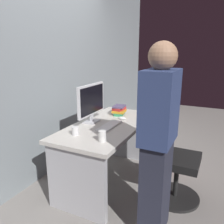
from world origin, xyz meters
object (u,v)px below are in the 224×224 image
(person_at_desk, at_px, (158,142))
(mouse, at_px, (122,118))
(handbag, at_px, (164,159))
(cup_near_keyboard, at_px, (102,136))
(desk, at_px, (108,142))
(office_chair, at_px, (172,161))
(monitor, at_px, (91,101))
(keyboard, at_px, (109,126))
(cup_by_monitor, at_px, (75,131))
(book_stack, at_px, (119,110))

(person_at_desk, xyz_separation_m, mouse, (0.78, 0.66, -0.09))
(handbag, bearing_deg, cup_near_keyboard, 161.87)
(desk, xyz_separation_m, person_at_desk, (-0.54, -0.73, 0.33))
(office_chair, bearing_deg, monitor, 91.58)
(person_at_desk, height_order, cup_near_keyboard, person_at_desk)
(keyboard, xyz_separation_m, cup_by_monitor, (-0.38, 0.19, 0.03))
(office_chair, bearing_deg, mouse, 71.03)
(desk, bearing_deg, monitor, 97.07)
(keyboard, height_order, mouse, mouse)
(mouse, distance_m, handbag, 0.85)
(mouse, relative_size, handbag, 0.26)
(monitor, xyz_separation_m, cup_by_monitor, (-0.44, -0.07, -0.21))
(cup_near_keyboard, relative_size, cup_by_monitor, 1.23)
(desk, distance_m, handbag, 0.89)
(cup_by_monitor, distance_m, handbag, 1.41)
(book_stack, bearing_deg, cup_by_monitor, 174.40)
(desk, distance_m, person_at_desk, 0.97)
(desk, xyz_separation_m, book_stack, (0.42, 0.05, 0.28))
(keyboard, distance_m, mouse, 0.32)
(monitor, distance_m, handbag, 1.29)
(cup_near_keyboard, bearing_deg, monitor, 40.02)
(office_chair, height_order, person_at_desk, person_at_desk)
(desk, height_order, person_at_desk, person_at_desk)
(mouse, height_order, cup_by_monitor, cup_by_monitor)
(person_at_desk, bearing_deg, monitor, 61.20)
(cup_near_keyboard, bearing_deg, keyboard, 17.67)
(office_chair, bearing_deg, person_at_desk, 176.89)
(monitor, bearing_deg, person_at_desk, -118.80)
(monitor, relative_size, cup_near_keyboard, 5.15)
(keyboard, bearing_deg, book_stack, 12.42)
(desk, xyz_separation_m, office_chair, (0.00, -0.76, -0.08))
(desk, bearing_deg, book_stack, 6.63)
(person_at_desk, relative_size, monitor, 3.03)
(monitor, height_order, handbag, monitor)
(book_stack, bearing_deg, handbag, -74.25)
(cup_by_monitor, height_order, book_stack, book_stack)
(cup_near_keyboard, bearing_deg, office_chair, -49.02)
(cup_near_keyboard, bearing_deg, book_stack, 14.57)
(person_at_desk, xyz_separation_m, cup_near_keyboard, (0.05, 0.54, -0.05))
(mouse, bearing_deg, handbag, -52.98)
(office_chair, relative_size, person_at_desk, 0.57)
(monitor, height_order, mouse, monitor)
(person_at_desk, bearing_deg, office_chair, -3.11)
(cup_by_monitor, relative_size, handbag, 0.23)
(cup_by_monitor, bearing_deg, person_at_desk, -94.92)
(book_stack, bearing_deg, monitor, 160.92)
(desk, distance_m, office_chair, 0.77)
(desk, bearing_deg, cup_near_keyboard, -159.05)
(cup_near_keyboard, bearing_deg, person_at_desk, -94.76)
(desk, distance_m, keyboard, 0.25)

